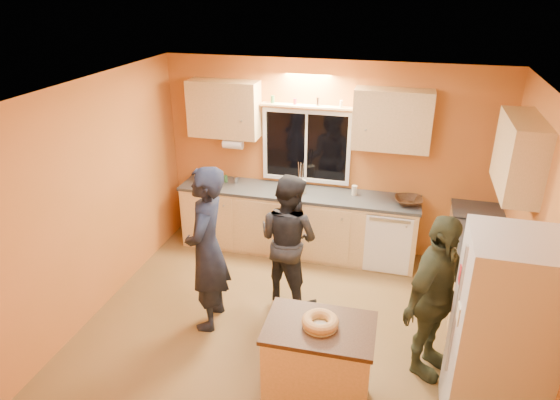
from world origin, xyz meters
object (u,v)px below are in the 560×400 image
(island, at_px, (318,367))
(person_right, at_px, (434,298))
(refrigerator, at_px, (501,339))
(person_left, at_px, (207,249))
(person_center, at_px, (288,239))

(island, height_order, person_right, person_right)
(refrigerator, height_order, person_left, person_left)
(person_right, bearing_deg, island, 158.09)
(island, distance_m, person_right, 1.25)
(refrigerator, height_order, island, refrigerator)
(refrigerator, bearing_deg, person_right, 131.92)
(refrigerator, height_order, person_right, refrigerator)
(refrigerator, bearing_deg, person_center, 146.70)
(refrigerator, relative_size, island, 1.93)
(person_left, xyz_separation_m, person_center, (0.72, 0.66, -0.13))
(person_center, bearing_deg, island, 135.62)
(refrigerator, relative_size, person_right, 1.08)
(person_center, bearing_deg, person_right, 175.55)
(refrigerator, distance_m, island, 1.51)
(refrigerator, distance_m, person_center, 2.49)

